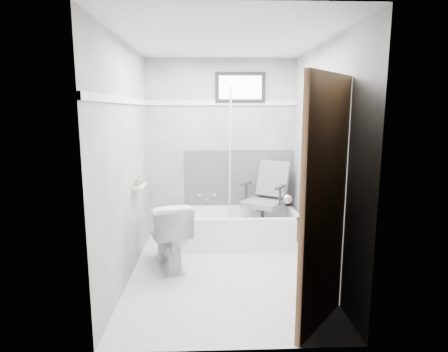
{
  "coord_description": "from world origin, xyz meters",
  "views": [
    {
      "loc": [
        -0.16,
        -3.76,
        1.73
      ],
      "look_at": [
        0.0,
        0.35,
        1.0
      ],
      "focal_mm": 30.0,
      "sensor_mm": 36.0,
      "label": 1
    }
  ],
  "objects_px": {
    "office_chair": "(263,198)",
    "toilet": "(168,235)",
    "door": "(373,216)",
    "soap_bottle_a": "(137,182)",
    "bathtub": "(240,227)",
    "soap_bottle_b": "(140,180)"
  },
  "relations": [
    {
      "from": "bathtub",
      "to": "soap_bottle_a",
      "type": "bearing_deg",
      "value": -149.03
    },
    {
      "from": "bathtub",
      "to": "office_chair",
      "type": "distance_m",
      "value": 0.49
    },
    {
      "from": "bathtub",
      "to": "soap_bottle_a",
      "type": "relative_size",
      "value": 14.58
    },
    {
      "from": "bathtub",
      "to": "toilet",
      "type": "bearing_deg",
      "value": -139.81
    },
    {
      "from": "bathtub",
      "to": "soap_bottle_b",
      "type": "distance_m",
      "value": 1.5
    },
    {
      "from": "toilet",
      "to": "door",
      "type": "distance_m",
      "value": 2.28
    },
    {
      "from": "bathtub",
      "to": "toilet",
      "type": "height_order",
      "value": "toilet"
    },
    {
      "from": "office_chair",
      "to": "toilet",
      "type": "xyz_separation_m",
      "value": [
        -1.15,
        -0.77,
        -0.22
      ]
    },
    {
      "from": "office_chair",
      "to": "toilet",
      "type": "relative_size",
      "value": 1.25
    },
    {
      "from": "soap_bottle_a",
      "to": "bathtub",
      "type": "bearing_deg",
      "value": 30.97
    },
    {
      "from": "toilet",
      "to": "door",
      "type": "xyz_separation_m",
      "value": [
        1.6,
        -1.49,
        0.63
      ]
    },
    {
      "from": "bathtub",
      "to": "office_chair",
      "type": "bearing_deg",
      "value": 9.44
    },
    {
      "from": "bathtub",
      "to": "door",
      "type": "relative_size",
      "value": 0.75
    },
    {
      "from": "door",
      "to": "soap_bottle_a",
      "type": "bearing_deg",
      "value": 141.86
    },
    {
      "from": "door",
      "to": "soap_bottle_b",
      "type": "relative_size",
      "value": 21.1
    },
    {
      "from": "soap_bottle_b",
      "to": "office_chair",
      "type": "bearing_deg",
      "value": 22.6
    },
    {
      "from": "toilet",
      "to": "soap_bottle_a",
      "type": "xyz_separation_m",
      "value": [
        -0.32,
        0.02,
        0.59
      ]
    },
    {
      "from": "bathtub",
      "to": "soap_bottle_b",
      "type": "xyz_separation_m",
      "value": [
        -1.17,
        -0.56,
        0.75
      ]
    },
    {
      "from": "office_chair",
      "to": "soap_bottle_a",
      "type": "height_order",
      "value": "office_chair"
    },
    {
      "from": "office_chair",
      "to": "door",
      "type": "distance_m",
      "value": 2.34
    },
    {
      "from": "soap_bottle_b",
      "to": "toilet",
      "type": "bearing_deg",
      "value": -25.96
    },
    {
      "from": "office_chair",
      "to": "door",
      "type": "height_order",
      "value": "door"
    }
  ]
}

